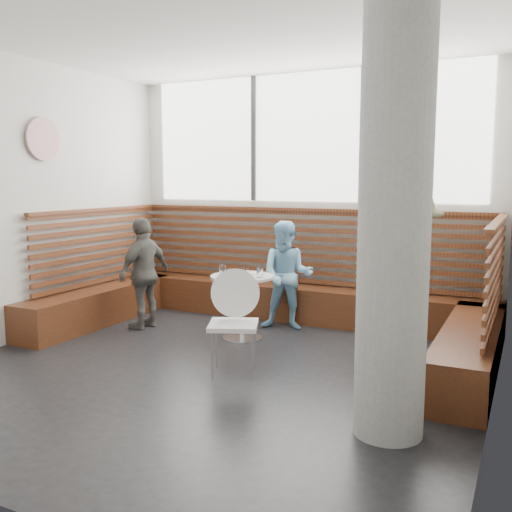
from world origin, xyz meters
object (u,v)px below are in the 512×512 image
at_px(cafe_chair, 237,313).
at_px(cafe_table, 242,294).
at_px(adult_man, 407,279).
at_px(child_back, 287,276).
at_px(child_left, 144,273).
at_px(concrete_column, 394,214).

bearing_deg(cafe_chair, cafe_table, 92.52).
height_order(cafe_table, adult_man, adult_man).
bearing_deg(adult_man, child_back, 49.08).
height_order(cafe_table, cafe_chair, cafe_chair).
bearing_deg(cafe_table, child_left, -177.27).
relative_size(concrete_column, child_back, 2.40).
bearing_deg(concrete_column, adult_man, 97.37).
bearing_deg(cafe_chair, concrete_column, -45.74).
bearing_deg(adult_man, child_left, 73.48).
xyz_separation_m(cafe_table, adult_man, (1.87, -0.08, 0.33)).
distance_m(concrete_column, child_back, 3.12).
relative_size(adult_man, child_left, 1.25).
xyz_separation_m(concrete_column, child_back, (-1.80, 2.37, -0.93)).
relative_size(concrete_column, adult_man, 1.86).
relative_size(cafe_chair, child_back, 0.74).
height_order(adult_man, child_back, adult_man).
xyz_separation_m(adult_man, child_left, (-3.20, 0.01, -0.17)).
distance_m(cafe_chair, child_left, 2.06).
bearing_deg(cafe_table, concrete_column, -39.52).
distance_m(adult_man, child_back, 1.76).
distance_m(concrete_column, child_left, 3.90).
height_order(concrete_column, cafe_chair, concrete_column).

